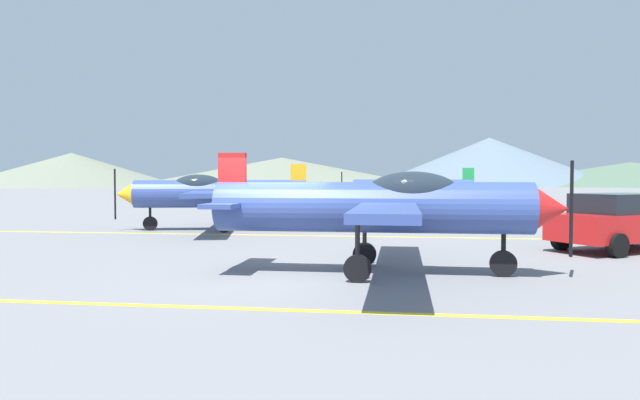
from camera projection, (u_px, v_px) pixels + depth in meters
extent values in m
plane|color=slate|center=(264.00, 273.00, 12.47)|extent=(400.00, 400.00, 0.00)
cube|color=yellow|center=(213.00, 308.00, 9.11)|extent=(80.00, 0.16, 0.01)
cube|color=yellow|center=(317.00, 236.00, 20.40)|extent=(80.00, 0.16, 0.01)
cylinder|color=#33478C|center=(371.00, 207.00, 12.31)|extent=(6.69, 1.09, 1.08)
cone|color=red|center=(551.00, 209.00, 11.79)|extent=(0.69, 0.92, 0.92)
cube|color=black|center=(571.00, 209.00, 11.74)|extent=(0.04, 0.12, 1.97)
ellipsoid|color=#1E2833|center=(413.00, 192.00, 12.18)|extent=(1.97, 0.89, 0.89)
cube|color=#33478C|center=(389.00, 205.00, 12.26)|extent=(1.09, 8.66, 0.16)
cube|color=#33478C|center=(232.00, 204.00, 12.74)|extent=(0.69, 2.56, 0.10)
cube|color=red|center=(232.00, 180.00, 12.72)|extent=(0.62, 0.12, 1.18)
cylinder|color=black|center=(504.00, 240.00, 11.95)|extent=(0.10, 0.10, 0.99)
cylinder|color=black|center=(503.00, 264.00, 11.97)|extent=(0.55, 0.12, 0.55)
cylinder|color=black|center=(357.00, 244.00, 11.30)|extent=(0.10, 0.10, 0.99)
cylinder|color=black|center=(357.00, 269.00, 11.31)|extent=(0.55, 0.12, 0.55)
cylinder|color=black|center=(365.00, 233.00, 13.44)|extent=(0.10, 0.10, 0.99)
cylinder|color=black|center=(365.00, 254.00, 13.46)|extent=(0.55, 0.12, 0.55)
cylinder|color=#33478C|center=(221.00, 194.00, 22.70)|extent=(6.77, 2.51, 1.08)
cone|color=#F2A519|center=(125.00, 194.00, 22.41)|extent=(0.87, 1.05, 0.92)
cube|color=black|center=(115.00, 194.00, 22.38)|extent=(0.06, 0.12, 1.97)
ellipsoid|color=#1E2833|center=(198.00, 186.00, 22.62)|extent=(2.11, 1.29, 0.89)
cube|color=#33478C|center=(211.00, 193.00, 22.67)|extent=(2.93, 8.69, 0.16)
cube|color=#33478C|center=(299.00, 193.00, 22.94)|extent=(1.23, 2.65, 0.10)
cube|color=#F2A519|center=(298.00, 179.00, 22.91)|extent=(0.63, 0.25, 1.18)
cylinder|color=black|center=(150.00, 211.00, 22.51)|extent=(0.10, 0.10, 0.99)
cylinder|color=black|center=(150.00, 223.00, 22.53)|extent=(0.56, 0.23, 0.55)
cylinder|color=black|center=(229.00, 209.00, 23.82)|extent=(0.10, 0.10, 0.99)
cylinder|color=black|center=(229.00, 221.00, 23.84)|extent=(0.56, 0.23, 0.55)
cylinder|color=black|center=(224.00, 212.00, 21.66)|extent=(0.10, 0.10, 0.99)
cylinder|color=black|center=(224.00, 225.00, 21.68)|extent=(0.56, 0.23, 0.55)
cylinder|color=#33478C|center=(412.00, 189.00, 32.34)|extent=(6.78, 2.08, 1.08)
cone|color=#1E8C3F|center=(348.00, 189.00, 33.40)|extent=(0.82, 1.01, 0.92)
cube|color=black|center=(342.00, 189.00, 33.51)|extent=(0.06, 0.12, 1.97)
ellipsoid|color=#1E2833|center=(396.00, 183.00, 32.58)|extent=(2.08, 1.17, 0.89)
cube|color=#33478C|center=(405.00, 188.00, 32.45)|extent=(2.38, 8.72, 0.16)
cube|color=#33478C|center=(468.00, 189.00, 31.46)|extent=(1.07, 2.63, 0.10)
cube|color=#1E8C3F|center=(468.00, 179.00, 31.44)|extent=(0.63, 0.21, 1.18)
cylinder|color=black|center=(364.00, 200.00, 33.16)|extent=(0.10, 0.10, 0.99)
cylinder|color=black|center=(364.00, 209.00, 33.17)|extent=(0.56, 0.20, 0.55)
cylinder|color=black|center=(418.00, 200.00, 33.34)|extent=(0.10, 0.10, 0.99)
cylinder|color=black|center=(418.00, 209.00, 33.36)|extent=(0.56, 0.20, 0.55)
cylinder|color=black|center=(413.00, 202.00, 31.27)|extent=(0.10, 0.10, 0.99)
cylinder|color=black|center=(413.00, 211.00, 31.29)|extent=(0.56, 0.20, 0.55)
cube|color=red|center=(624.00, 226.00, 16.21)|extent=(4.58, 3.86, 0.75)
cube|color=black|center=(621.00, 203.00, 16.12)|extent=(2.88, 2.65, 0.55)
cylinder|color=black|center=(628.00, 235.00, 17.64)|extent=(0.66, 0.54, 0.64)
cylinder|color=black|center=(618.00, 245.00, 14.81)|extent=(0.66, 0.54, 0.64)
cylinder|color=black|center=(561.00, 239.00, 16.43)|extent=(0.66, 0.54, 0.64)
cone|color=slate|center=(72.00, 170.00, 136.24)|extent=(51.28, 51.28, 7.98)
cone|color=slate|center=(282.00, 172.00, 133.16)|extent=(71.20, 71.20, 6.76)
cone|color=slate|center=(489.00, 162.00, 159.13)|extent=(64.92, 64.92, 13.18)
cone|color=#4C6651|center=(631.00, 174.00, 152.86)|extent=(78.99, 78.99, 6.26)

